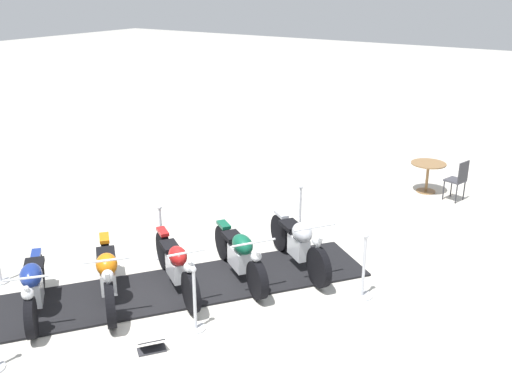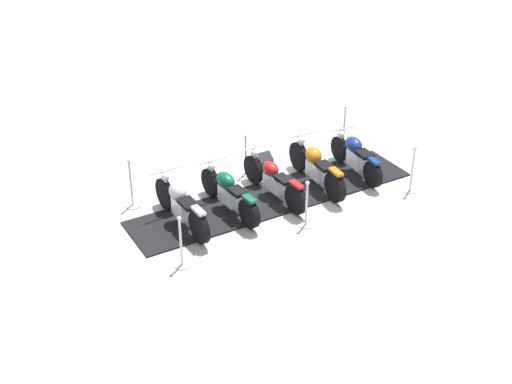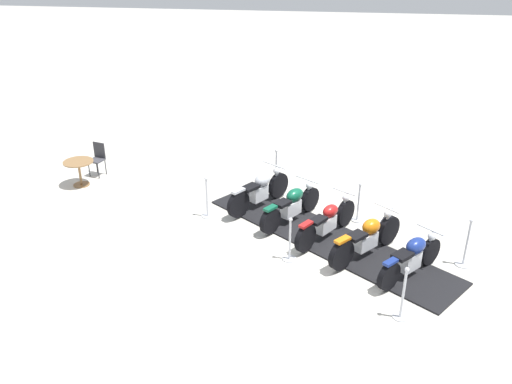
% 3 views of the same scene
% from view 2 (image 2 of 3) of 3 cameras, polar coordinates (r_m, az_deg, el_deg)
% --- Properties ---
extents(ground_plane, '(80.00, 80.00, 0.00)m').
position_cam_2_polar(ground_plane, '(15.49, 1.48, -0.52)').
color(ground_plane, beige).
extents(display_platform, '(6.22, 5.19, 0.04)m').
position_cam_2_polar(display_platform, '(15.48, 1.48, -0.45)').
color(display_platform, black).
rests_on(display_platform, ground_plane).
extents(motorcycle_navy, '(1.46, 1.63, 0.92)m').
position_cam_2_polar(motorcycle_navy, '(16.42, 8.17, 3.06)').
color(motorcycle_navy, black).
rests_on(motorcycle_navy, display_platform).
extents(motorcycle_copper, '(1.64, 1.85, 1.02)m').
position_cam_2_polar(motorcycle_copper, '(15.81, 4.94, 2.13)').
color(motorcycle_copper, black).
rests_on(motorcycle_copper, display_platform).
extents(motorcycle_maroon, '(1.37, 1.99, 0.98)m').
position_cam_2_polar(motorcycle_maroon, '(15.28, 1.43, 1.06)').
color(motorcycle_maroon, black).
rests_on(motorcycle_maroon, display_platform).
extents(motorcycle_forest, '(1.36, 1.93, 0.95)m').
position_cam_2_polar(motorcycle_forest, '(14.79, -2.30, 0.04)').
color(motorcycle_forest, black).
rests_on(motorcycle_forest, display_platform).
extents(motorcycle_chrome, '(1.38, 1.93, 1.03)m').
position_cam_2_polar(motorcycle_chrome, '(14.35, -6.25, -0.98)').
color(motorcycle_chrome, black).
rests_on(motorcycle_chrome, display_platform).
extents(stanchion_left_front, '(0.29, 0.29, 1.14)m').
position_cam_2_polar(stanchion_left_front, '(15.94, 12.72, 1.35)').
color(stanchion_left_front, silver).
rests_on(stanchion_left_front, ground_plane).
extents(stanchion_left_mid, '(0.32, 0.32, 1.06)m').
position_cam_2_polar(stanchion_left_mid, '(14.39, 4.16, -1.58)').
color(stanchion_left_mid, silver).
rests_on(stanchion_left_mid, ground_plane).
extents(stanchion_right_front, '(0.35, 0.35, 1.15)m').
position_cam_2_polar(stanchion_right_front, '(17.70, 7.23, 4.68)').
color(stanchion_right_front, silver).
rests_on(stanchion_right_front, ground_plane).
extents(stanchion_right_rear, '(0.36, 0.36, 1.15)m').
position_cam_2_polar(stanchion_right_rear, '(15.28, -10.21, 0.01)').
color(stanchion_right_rear, silver).
rests_on(stanchion_right_rear, ground_plane).
extents(stanchion_left_rear, '(0.32, 0.32, 1.11)m').
position_cam_2_polar(stanchion_left_rear, '(13.22, -6.19, -4.75)').
color(stanchion_left_rear, silver).
rests_on(stanchion_left_rear, ground_plane).
extents(stanchion_right_mid, '(0.30, 0.30, 1.06)m').
position_cam_2_polar(stanchion_right_mid, '(16.28, -0.86, 2.58)').
color(stanchion_right_mid, silver).
rests_on(stanchion_right_mid, ground_plane).
extents(info_placard, '(0.44, 0.41, 0.23)m').
position_cam_2_polar(info_placard, '(16.98, 0.76, 2.70)').
color(info_placard, '#333338').
rests_on(info_placard, ground_plane).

